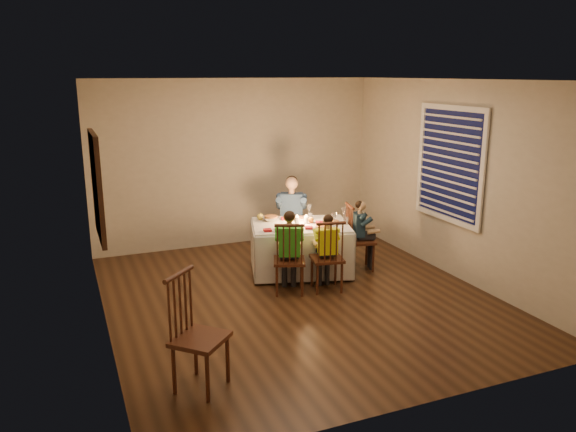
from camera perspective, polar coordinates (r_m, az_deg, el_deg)
name	(u,v)px	position (r m, az deg, el deg)	size (l,w,h in m)	color
ground	(299,297)	(6.96, 1.08, -8.24)	(5.00, 5.00, 0.00)	black
wall_left	(98,211)	(6.06, -18.78, 0.47)	(0.02, 5.00, 2.60)	#BFB6A3
wall_right	(455,180)	(7.73, 16.64, 3.51)	(0.02, 5.00, 2.60)	#BFB6A3
wall_back	(236,163)	(8.89, -5.32, 5.38)	(4.50, 0.02, 2.60)	#BFB6A3
ceiling	(300,80)	(6.43, 1.19, 13.68)	(5.00, 5.00, 0.00)	white
dining_table	(301,238)	(7.66, 1.28, -2.24)	(1.53, 1.28, 0.66)	silver
chair_adult	(291,256)	(8.46, 0.35, -4.10)	(0.38, 0.37, 0.94)	#34150E
chair_near_left	(289,292)	(7.11, 0.13, -7.73)	(0.38, 0.37, 0.94)	#34150E
chair_near_right	(326,290)	(7.21, 3.92, -7.47)	(0.38, 0.37, 0.94)	#34150E
chair_end	(359,269)	(7.99, 7.26, -5.33)	(0.38, 0.37, 0.94)	#34150E
chair_extra	(202,387)	(5.19, -8.71, -16.82)	(0.43, 0.41, 1.05)	#34150E
adult	(291,256)	(8.46, 0.35, -4.10)	(0.44, 0.40, 1.22)	#314F7C
child_green	(289,292)	(7.11, 0.13, -7.73)	(0.35, 0.32, 1.06)	green
child_yellow	(326,290)	(7.21, 3.92, -7.47)	(0.31, 0.28, 0.99)	#F3FA1B
child_teal	(359,269)	(7.99, 7.26, -5.33)	(0.30, 0.28, 0.98)	#192E3F
setting_adult	(297,219)	(7.85, 0.97, -0.26)	(0.26, 0.26, 0.02)	silver
setting_green	(281,230)	(7.27, -0.68, -1.44)	(0.26, 0.26, 0.02)	silver
setting_yellow	(322,228)	(7.40, 3.49, -1.18)	(0.26, 0.26, 0.02)	silver
setting_teal	(332,222)	(7.66, 4.52, -0.66)	(0.26, 0.26, 0.02)	silver
candle_left	(297,221)	(7.58, 0.92, -0.46)	(0.06, 0.06, 0.10)	white
candle_right	(306,220)	(7.60, 1.87, -0.43)	(0.06, 0.06, 0.10)	white
squash	(260,217)	(7.81, -2.85, -0.09)	(0.09, 0.09, 0.09)	yellow
orange_fruit	(311,220)	(7.66, 2.34, -0.40)	(0.08, 0.08, 0.08)	orange
serving_bowl	(271,219)	(7.75, -1.76, -0.30)	(0.23, 0.23, 0.06)	silver
wall_mirror	(97,186)	(6.32, -18.82, 2.86)	(0.06, 0.95, 1.15)	black
window_blinds	(449,164)	(7.75, 16.03, 5.07)	(0.07, 1.34, 1.54)	black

